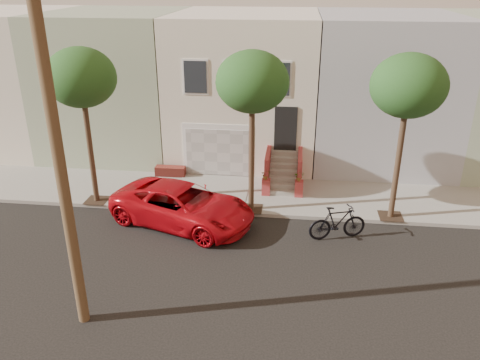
# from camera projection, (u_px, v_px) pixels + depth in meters

# --- Properties ---
(ground) EXTENTS (90.00, 90.00, 0.00)m
(ground) POSITION_uv_depth(u_px,v_px,m) (210.00, 263.00, 16.11)
(ground) COLOR black
(ground) RESTS_ON ground
(sidewalk) EXTENTS (40.00, 3.70, 0.15)m
(sidewalk) POSITION_uv_depth(u_px,v_px,m) (231.00, 194.00, 20.96)
(sidewalk) COLOR gray
(sidewalk) RESTS_ON ground
(house_row) EXTENTS (33.10, 11.70, 7.00)m
(house_row) POSITION_uv_depth(u_px,v_px,m) (246.00, 84.00, 24.85)
(house_row) COLOR silver
(house_row) RESTS_ON sidewalk
(tree_left) EXTENTS (2.70, 2.57, 6.30)m
(tree_left) POSITION_uv_depth(u_px,v_px,m) (81.00, 79.00, 18.18)
(tree_left) COLOR #2D2116
(tree_left) RESTS_ON sidewalk
(tree_mid) EXTENTS (2.70, 2.57, 6.30)m
(tree_mid) POSITION_uv_depth(u_px,v_px,m) (252.00, 83.00, 17.46)
(tree_mid) COLOR #2D2116
(tree_mid) RESTS_ON sidewalk
(tree_right) EXTENTS (2.70, 2.57, 6.30)m
(tree_right) POSITION_uv_depth(u_px,v_px,m) (408.00, 87.00, 16.86)
(tree_right) COLOR #2D2116
(tree_right) RESTS_ON sidewalk
(pickup_truck) EXTENTS (6.12, 4.27, 1.55)m
(pickup_truck) POSITION_uv_depth(u_px,v_px,m) (183.00, 205.00, 18.37)
(pickup_truck) COLOR #BA0912
(pickup_truck) RESTS_ON ground
(motorcycle) EXTENTS (2.23, 1.24, 1.29)m
(motorcycle) POSITION_uv_depth(u_px,v_px,m) (338.00, 222.00, 17.39)
(motorcycle) COLOR black
(motorcycle) RESTS_ON ground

